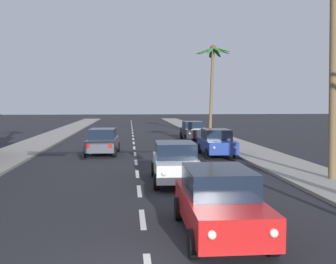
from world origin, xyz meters
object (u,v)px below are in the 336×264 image
object	(u,v)px
sedan_parked_nearest_kerb	(217,142)
sedan_parked_mid_kerb	(193,131)
palm_right_second	(334,11)
sedan_oncoming_far	(103,141)
palm_right_farthest	(212,68)
sedan_third_in_queue	(175,162)
traffic_signal_mast	(335,3)
sedan_lead_at_stop_bar	(219,202)

from	to	relation	value
sedan_parked_nearest_kerb	sedan_parked_mid_kerb	world-z (taller)	same
sedan_parked_mid_kerb	palm_right_second	bearing A→B (deg)	-82.04
sedan_oncoming_far	palm_right_farthest	xyz separation A→B (m)	(9.98, 13.27, 6.00)
sedan_third_in_queue	palm_right_second	xyz separation A→B (m)	(6.47, -0.58, 6.23)
sedan_parked_nearest_kerb	palm_right_second	bearing A→B (deg)	-71.27
sedan_oncoming_far	palm_right_farthest	bearing A→B (deg)	53.04
palm_right_second	palm_right_farthest	size ratio (longest dim) A/B	1.12
sedan_oncoming_far	palm_right_second	distance (m)	15.56
traffic_signal_mast	palm_right_farthest	bearing A→B (deg)	81.85
sedan_parked_nearest_kerb	sedan_lead_at_stop_bar	bearing A→B (deg)	-102.35
sedan_parked_nearest_kerb	palm_right_second	xyz separation A→B (m)	(2.92, -8.61, 6.23)
sedan_lead_at_stop_bar	sedan_third_in_queue	size ratio (longest dim) A/B	1.00
sedan_parked_nearest_kerb	palm_right_farthest	size ratio (longest dim) A/B	0.49
palm_right_farthest	sedan_parked_nearest_kerb	bearing A→B (deg)	-100.77
traffic_signal_mast	sedan_third_in_queue	size ratio (longest dim) A/B	2.29
sedan_lead_at_stop_bar	traffic_signal_mast	bearing A→B (deg)	-62.95
palm_right_second	sedan_third_in_queue	bearing A→B (deg)	174.88
sedan_oncoming_far	palm_right_second	xyz separation A→B (m)	(10.10, -10.06, 6.23)
sedan_parked_mid_kerb	palm_right_farthest	xyz separation A→B (m)	(2.59, 3.99, 6.00)
sedan_parked_nearest_kerb	palm_right_second	distance (m)	11.02
sedan_lead_at_stop_bar	sedan_third_in_queue	world-z (taller)	same
sedan_parked_mid_kerb	sedan_lead_at_stop_bar	bearing A→B (deg)	-97.70
traffic_signal_mast	sedan_parked_nearest_kerb	distance (m)	18.16
sedan_parked_nearest_kerb	palm_right_farthest	xyz separation A→B (m)	(2.80, 14.73, 6.00)
sedan_lead_at_stop_bar	palm_right_farthest	size ratio (longest dim) A/B	0.49
sedan_third_in_queue	sedan_oncoming_far	world-z (taller)	same
sedan_lead_at_stop_bar	sedan_parked_mid_kerb	world-z (taller)	same
sedan_lead_at_stop_bar	palm_right_farthest	xyz separation A→B (m)	(6.04, 29.52, 6.00)
traffic_signal_mast	palm_right_second	bearing A→B (deg)	62.10
sedan_parked_nearest_kerb	palm_right_farthest	distance (m)	16.15
sedan_third_in_queue	palm_right_second	bearing A→B (deg)	-5.12
sedan_parked_mid_kerb	palm_right_second	distance (m)	20.50
sedan_oncoming_far	traffic_signal_mast	bearing A→B (deg)	-74.27
sedan_lead_at_stop_bar	sedan_parked_mid_kerb	distance (m)	25.76
sedan_lead_at_stop_bar	sedan_oncoming_far	xyz separation A→B (m)	(-3.94, 16.25, 0.00)
sedan_lead_at_stop_bar	sedan_third_in_queue	xyz separation A→B (m)	(-0.32, 6.77, 0.00)
traffic_signal_mast	sedan_third_in_queue	xyz separation A→B (m)	(-1.73, 9.54, -4.25)
palm_right_second	palm_right_farthest	distance (m)	23.33
sedan_oncoming_far	palm_right_second	bearing A→B (deg)	-44.89
traffic_signal_mast	palm_right_farthest	world-z (taller)	palm_right_farthest
sedan_lead_at_stop_bar	palm_right_farthest	world-z (taller)	palm_right_farthest
sedan_parked_mid_kerb	palm_right_farthest	bearing A→B (deg)	57.05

